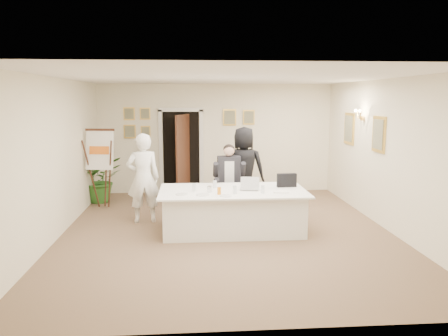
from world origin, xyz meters
The scene contains 28 objects.
floor centered at (0.00, 0.00, 0.00)m, with size 7.00×7.00×0.00m, color brown.
ceiling centered at (0.00, 0.00, 2.80)m, with size 6.00×7.00×0.02m, color white.
wall_back centered at (0.00, 3.50, 1.40)m, with size 6.00×0.10×2.80m, color white.
wall_front centered at (0.00, -3.50, 1.40)m, with size 6.00×0.10×2.80m, color white.
wall_left centered at (-3.00, 0.00, 1.40)m, with size 0.10×7.00×2.80m, color white.
wall_right centered at (3.00, 0.00, 1.40)m, with size 0.10×7.00×2.80m, color white.
doorway centered at (-0.88, 3.32, 1.04)m, with size 1.14×0.86×2.20m.
pictures_back_wall centered at (-0.80, 3.47, 1.85)m, with size 3.40×0.06×0.80m, color #E2B74D, non-canonical shape.
pictures_right_wall centered at (2.97, 1.20, 1.75)m, with size 0.06×2.20×0.80m, color #E2B74D, non-canonical shape.
wall_sconce centered at (2.90, 1.20, 2.10)m, with size 0.20×0.30×0.24m, color gold, non-canonical shape.
conference_table centered at (0.11, 0.03, 0.39)m, with size 2.68×1.43×0.78m.
seated_man centered at (0.14, 1.13, 0.76)m, with size 0.65×0.69×1.52m, color black, non-canonical shape.
flip_chart centered at (-2.62, 1.95, 0.81)m, with size 0.63×0.43×1.74m.
standing_man centered at (-1.59, 0.75, 0.89)m, with size 0.65×0.42×1.77m, color white.
standing_woman centered at (0.50, 1.56, 0.92)m, with size 0.90×0.58×1.84m, color black.
potted_palm centered at (-2.80, 2.56, 0.54)m, with size 0.97×0.84×1.08m, color #2A6020.
laptop centered at (0.41, 0.05, 0.91)m, with size 0.34×0.36×0.28m, color #B7BABC, non-canonical shape.
laptop_bag centered at (1.16, 0.24, 0.90)m, with size 0.37×0.10×0.26m, color black.
paper_stack centered at (0.95, -0.25, 0.79)m, with size 0.28×0.19×0.03m, color white.
plate_left centered at (-0.82, -0.29, 0.78)m, with size 0.21×0.21×0.01m, color white.
plate_mid centered at (-0.45, -0.36, 0.78)m, with size 0.23×0.23×0.01m, color white.
plate_near centered at (-0.06, -0.48, 0.78)m, with size 0.21×0.21×0.01m, color white.
glass_a centered at (-0.60, -0.03, 0.84)m, with size 0.07×0.07×0.14m, color silver.
glass_b centered at (0.12, -0.28, 0.84)m, with size 0.07×0.07×0.14m, color silver.
glass_c centered at (0.62, -0.28, 0.84)m, with size 0.07×0.07×0.14m, color silver.
glass_d centered at (-0.21, 0.24, 0.84)m, with size 0.07×0.07×0.14m, color silver.
oj_glass centered at (-0.16, -0.34, 0.84)m, with size 0.07×0.07×0.13m, color orange.
steel_jug centered at (-0.32, -0.12, 0.83)m, with size 0.08×0.08×0.11m, color silver.
Camera 1 is at (-0.63, -7.77, 2.45)m, focal length 35.00 mm.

